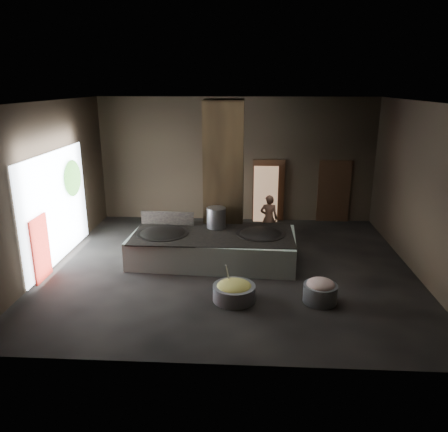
# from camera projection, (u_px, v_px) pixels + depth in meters

# --- Properties ---
(floor) EXTENTS (10.00, 9.00, 0.10)m
(floor) POSITION_uv_depth(u_px,v_px,m) (231.00, 268.00, 12.32)
(floor) COLOR black
(floor) RESTS_ON ground
(ceiling) EXTENTS (10.00, 9.00, 0.10)m
(ceiling) POSITION_uv_depth(u_px,v_px,m) (232.00, 100.00, 10.98)
(ceiling) COLOR black
(ceiling) RESTS_ON back_wall
(back_wall) EXTENTS (10.00, 0.10, 4.50)m
(back_wall) POSITION_uv_depth(u_px,v_px,m) (236.00, 160.00, 16.00)
(back_wall) COLOR black
(back_wall) RESTS_ON ground
(front_wall) EXTENTS (10.00, 0.10, 4.50)m
(front_wall) POSITION_uv_depth(u_px,v_px,m) (220.00, 251.00, 7.31)
(front_wall) COLOR black
(front_wall) RESTS_ON ground
(left_wall) EXTENTS (0.10, 9.00, 4.50)m
(left_wall) POSITION_uv_depth(u_px,v_px,m) (47.00, 186.00, 11.93)
(left_wall) COLOR black
(left_wall) RESTS_ON ground
(right_wall) EXTENTS (0.10, 9.00, 4.50)m
(right_wall) POSITION_uv_depth(u_px,v_px,m) (424.00, 191.00, 11.38)
(right_wall) COLOR black
(right_wall) RESTS_ON ground
(pillar) EXTENTS (1.20, 1.20, 4.50)m
(pillar) POSITION_uv_depth(u_px,v_px,m) (224.00, 174.00, 13.48)
(pillar) COLOR black
(pillar) RESTS_ON ground
(hearth_platform) EXTENTS (4.78, 2.49, 0.81)m
(hearth_platform) POSITION_uv_depth(u_px,v_px,m) (213.00, 247.00, 12.61)
(hearth_platform) COLOR silver
(hearth_platform) RESTS_ON ground
(platform_cap) EXTENTS (4.55, 2.19, 0.03)m
(platform_cap) POSITION_uv_depth(u_px,v_px,m) (213.00, 234.00, 12.49)
(platform_cap) COLOR black
(platform_cap) RESTS_ON hearth_platform
(wok_left) EXTENTS (1.47, 1.47, 0.40)m
(wok_left) POSITION_uv_depth(u_px,v_px,m) (163.00, 236.00, 12.54)
(wok_left) COLOR black
(wok_left) RESTS_ON hearth_platform
(wok_left_rim) EXTENTS (1.50, 1.50, 0.05)m
(wok_left_rim) POSITION_uv_depth(u_px,v_px,m) (163.00, 233.00, 12.52)
(wok_left_rim) COLOR black
(wok_left_rim) RESTS_ON hearth_platform
(wok_right) EXTENTS (1.37, 1.37, 0.38)m
(wok_right) POSITION_uv_depth(u_px,v_px,m) (260.00, 236.00, 12.48)
(wok_right) COLOR black
(wok_right) RESTS_ON hearth_platform
(wok_right_rim) EXTENTS (1.40, 1.40, 0.05)m
(wok_right_rim) POSITION_uv_depth(u_px,v_px,m) (260.00, 234.00, 12.46)
(wok_right_rim) COLOR black
(wok_right_rim) RESTS_ON hearth_platform
(stock_pot) EXTENTS (0.57, 0.57, 0.61)m
(stock_pot) POSITION_uv_depth(u_px,v_px,m) (216.00, 218.00, 12.92)
(stock_pot) COLOR gray
(stock_pot) RESTS_ON hearth_platform
(splash_guard) EXTENTS (1.62, 0.16, 0.40)m
(splash_guard) POSITION_uv_depth(u_px,v_px,m) (167.00, 218.00, 13.22)
(splash_guard) COLOR black
(splash_guard) RESTS_ON hearth_platform
(cook) EXTENTS (0.60, 0.42, 1.55)m
(cook) POSITION_uv_depth(u_px,v_px,m) (269.00, 218.00, 14.05)
(cook) COLOR #97654D
(cook) RESTS_ON ground
(veg_basin) EXTENTS (1.17, 1.17, 0.37)m
(veg_basin) POSITION_uv_depth(u_px,v_px,m) (234.00, 293.00, 10.35)
(veg_basin) COLOR slate
(veg_basin) RESTS_ON ground
(veg_fill) EXTENTS (0.83, 0.83, 0.26)m
(veg_fill) POSITION_uv_depth(u_px,v_px,m) (234.00, 286.00, 10.30)
(veg_fill) COLOR #87AC53
(veg_fill) RESTS_ON veg_basin
(ladle) EXTENTS (0.14, 0.40, 0.72)m
(ladle) POSITION_uv_depth(u_px,v_px,m) (228.00, 276.00, 10.39)
(ladle) COLOR gray
(ladle) RESTS_ON veg_basin
(meat_basin) EXTENTS (0.83, 0.83, 0.44)m
(meat_basin) POSITION_uv_depth(u_px,v_px,m) (320.00, 293.00, 10.25)
(meat_basin) COLOR slate
(meat_basin) RESTS_ON ground
(meat_fill) EXTENTS (0.66, 0.66, 0.25)m
(meat_fill) POSITION_uv_depth(u_px,v_px,m) (321.00, 284.00, 10.18)
(meat_fill) COLOR #B07469
(meat_fill) RESTS_ON meat_basin
(doorway_near) EXTENTS (1.18, 0.08, 2.38)m
(doorway_near) POSITION_uv_depth(u_px,v_px,m) (268.00, 191.00, 16.17)
(doorway_near) COLOR black
(doorway_near) RESTS_ON ground
(doorway_near_glow) EXTENTS (0.88, 0.04, 2.09)m
(doorway_near_glow) POSITION_uv_depth(u_px,v_px,m) (266.00, 194.00, 15.97)
(doorway_near_glow) COLOR #8C6647
(doorway_near_glow) RESTS_ON ground
(doorway_far) EXTENTS (1.18, 0.08, 2.38)m
(doorway_far) POSITION_uv_depth(u_px,v_px,m) (334.00, 192.00, 16.04)
(doorway_far) COLOR black
(doorway_far) RESTS_ON ground
(doorway_far_glow) EXTENTS (0.90, 0.04, 2.13)m
(doorway_far_glow) POSITION_uv_depth(u_px,v_px,m) (336.00, 193.00, 16.14)
(doorway_far_glow) COLOR #8C6647
(doorway_far_glow) RESTS_ON ground
(left_opening) EXTENTS (0.04, 4.20, 3.10)m
(left_opening) POSITION_uv_depth(u_px,v_px,m) (56.00, 207.00, 12.31)
(left_opening) COLOR white
(left_opening) RESTS_ON ground
(pavilion_sliver) EXTENTS (0.05, 0.90, 1.70)m
(pavilion_sliver) POSITION_uv_depth(u_px,v_px,m) (41.00, 249.00, 11.28)
(pavilion_sliver) COLOR maroon
(pavilion_sliver) RESTS_ON ground
(tree_silhouette) EXTENTS (0.28, 1.10, 1.10)m
(tree_silhouette) POSITION_uv_depth(u_px,v_px,m) (73.00, 178.00, 13.18)
(tree_silhouette) COLOR #194714
(tree_silhouette) RESTS_ON left_opening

